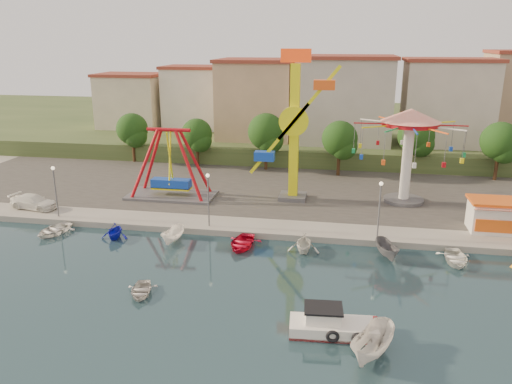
% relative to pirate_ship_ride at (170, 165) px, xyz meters
% --- Properties ---
extents(ground, '(200.00, 200.00, 0.00)m').
position_rel_pirate_ship_ride_xyz_m(ground, '(14.75, -21.44, -4.39)').
color(ground, '#122732').
rests_on(ground, ground).
extents(quay_deck, '(200.00, 100.00, 0.60)m').
position_rel_pirate_ship_ride_xyz_m(quay_deck, '(14.75, 40.56, -4.09)').
color(quay_deck, '#9E998E').
rests_on(quay_deck, ground).
extents(asphalt_pad, '(90.00, 28.00, 0.01)m').
position_rel_pirate_ship_ride_xyz_m(asphalt_pad, '(14.75, 8.56, -3.79)').
color(asphalt_pad, '#4C4944').
rests_on(asphalt_pad, quay_deck).
extents(hill_terrace, '(200.00, 60.00, 3.00)m').
position_rel_pirate_ship_ride_xyz_m(hill_terrace, '(14.75, 45.56, -2.89)').
color(hill_terrace, '#384C26').
rests_on(hill_terrace, ground).
extents(pirate_ship_ride, '(10.00, 5.00, 8.00)m').
position_rel_pirate_ship_ride_xyz_m(pirate_ship_ride, '(0.00, 0.00, 0.00)').
color(pirate_ship_ride, '#59595E').
rests_on(pirate_ship_ride, quay_deck).
extents(kamikaze_tower, '(6.52, 3.10, 16.50)m').
position_rel_pirate_ship_ride_xyz_m(kamikaze_tower, '(14.21, 1.36, 4.10)').
color(kamikaze_tower, '#59595E').
rests_on(kamikaze_tower, quay_deck).
extents(wave_swinger, '(11.60, 11.60, 10.40)m').
position_rel_pirate_ship_ride_xyz_m(wave_swinger, '(26.19, 2.74, 3.80)').
color(wave_swinger, '#59595E').
rests_on(wave_swinger, quay_deck).
extents(booth_left, '(5.40, 3.78, 3.08)m').
position_rel_pirate_ship_ride_xyz_m(booth_left, '(33.91, -4.96, -2.23)').
color(booth_left, white).
rests_on(booth_left, quay_deck).
extents(lamp_post_0, '(0.14, 0.14, 5.00)m').
position_rel_pirate_ship_ride_xyz_m(lamp_post_0, '(-9.25, -8.44, -1.29)').
color(lamp_post_0, '#59595E').
rests_on(lamp_post_0, quay_deck).
extents(lamp_post_1, '(0.14, 0.14, 5.00)m').
position_rel_pirate_ship_ride_xyz_m(lamp_post_1, '(6.75, -8.44, -1.29)').
color(lamp_post_1, '#59595E').
rests_on(lamp_post_1, quay_deck).
extents(lamp_post_2, '(0.14, 0.14, 5.00)m').
position_rel_pirate_ship_ride_xyz_m(lamp_post_2, '(22.75, -8.44, -1.29)').
color(lamp_post_2, '#59595E').
rests_on(lamp_post_2, quay_deck).
extents(tree_0, '(4.60, 4.60, 7.19)m').
position_rel_pirate_ship_ride_xyz_m(tree_0, '(-11.25, 15.53, 1.08)').
color(tree_0, '#382314').
rests_on(tree_0, quay_deck).
extents(tree_1, '(4.35, 4.35, 6.80)m').
position_rel_pirate_ship_ride_xyz_m(tree_1, '(-1.25, 14.80, 0.81)').
color(tree_1, '#382314').
rests_on(tree_1, quay_deck).
extents(tree_2, '(5.02, 5.02, 7.85)m').
position_rel_pirate_ship_ride_xyz_m(tree_2, '(8.75, 14.37, 1.52)').
color(tree_2, '#382314').
rests_on(tree_2, quay_deck).
extents(tree_3, '(4.68, 4.68, 7.32)m').
position_rel_pirate_ship_ride_xyz_m(tree_3, '(18.75, 12.92, 1.16)').
color(tree_3, '#382314').
rests_on(tree_3, quay_deck).
extents(tree_4, '(4.86, 4.86, 7.60)m').
position_rel_pirate_ship_ride_xyz_m(tree_4, '(28.75, 15.91, 1.35)').
color(tree_4, '#382314').
rests_on(tree_4, quay_deck).
extents(tree_5, '(4.83, 4.83, 7.54)m').
position_rel_pirate_ship_ride_xyz_m(tree_5, '(38.75, 14.09, 1.31)').
color(tree_5, '#382314').
rests_on(tree_5, quay_deck).
extents(building_0, '(9.26, 9.53, 11.87)m').
position_rel_pirate_ship_ride_xyz_m(building_0, '(-18.62, 24.62, 4.54)').
color(building_0, beige).
rests_on(building_0, hill_terrace).
extents(building_1, '(12.33, 9.01, 8.63)m').
position_rel_pirate_ship_ride_xyz_m(building_1, '(-6.58, 29.94, 2.92)').
color(building_1, silver).
rests_on(building_1, hill_terrace).
extents(building_2, '(11.95, 9.28, 11.23)m').
position_rel_pirate_ship_ride_xyz_m(building_2, '(6.57, 30.52, 4.22)').
color(building_2, tan).
rests_on(building_2, hill_terrace).
extents(building_3, '(12.59, 10.50, 9.20)m').
position_rel_pirate_ship_ride_xyz_m(building_3, '(20.36, 27.36, 3.20)').
color(building_3, beige).
rests_on(building_3, hill_terrace).
extents(building_4, '(10.75, 9.23, 9.24)m').
position_rel_pirate_ship_ride_xyz_m(building_4, '(33.82, 30.76, 3.22)').
color(building_4, beige).
rests_on(building_4, hill_terrace).
extents(cabin_motorboat, '(5.68, 2.53, 1.95)m').
position_rel_pirate_ship_ride_xyz_m(cabin_motorboat, '(19.05, -24.19, -3.87)').
color(cabin_motorboat, white).
rests_on(cabin_motorboat, ground).
extents(rowboat_a, '(2.87, 3.53, 0.64)m').
position_rel_pirate_ship_ride_xyz_m(rowboat_a, '(5.09, -21.50, -4.07)').
color(rowboat_a, silver).
rests_on(rowboat_a, ground).
extents(skiff, '(3.55, 4.96, 1.80)m').
position_rel_pirate_ship_ride_xyz_m(skiff, '(21.55, -26.36, -3.49)').
color(skiff, silver).
rests_on(skiff, ground).
extents(van, '(5.43, 2.82, 1.51)m').
position_rel_pirate_ship_ride_xyz_m(van, '(-13.16, -6.64, -3.04)').
color(van, white).
rests_on(van, quay_deck).
extents(moored_boat_0, '(3.72, 4.55, 0.82)m').
position_rel_pirate_ship_ride_xyz_m(moored_boat_0, '(-7.92, -11.64, -3.98)').
color(moored_boat_0, white).
rests_on(moored_boat_0, ground).
extents(moored_boat_1, '(2.79, 3.14, 1.51)m').
position_rel_pirate_ship_ride_xyz_m(moored_boat_1, '(-1.58, -11.64, -3.64)').
color(moored_boat_1, '#151BBC').
rests_on(moored_boat_1, ground).
extents(moored_boat_2, '(1.82, 3.74, 1.39)m').
position_rel_pirate_ship_ride_xyz_m(moored_boat_2, '(4.19, -11.64, -3.70)').
color(moored_boat_2, white).
rests_on(moored_boat_2, ground).
extents(moored_boat_3, '(3.39, 4.48, 0.87)m').
position_rel_pirate_ship_ride_xyz_m(moored_boat_3, '(10.66, -11.64, -3.96)').
color(moored_boat_3, red).
rests_on(moored_boat_3, ground).
extents(moored_boat_4, '(2.90, 3.33, 1.70)m').
position_rel_pirate_ship_ride_xyz_m(moored_boat_4, '(16.25, -11.64, -3.54)').
color(moored_boat_4, silver).
rests_on(moored_boat_4, ground).
extents(moored_boat_5, '(2.44, 4.01, 1.45)m').
position_rel_pirate_ship_ride_xyz_m(moored_boat_5, '(23.41, -11.64, -3.67)').
color(moored_boat_5, slate).
rests_on(moored_boat_5, ground).
extents(moored_boat_6, '(2.86, 3.96, 0.81)m').
position_rel_pirate_ship_ride_xyz_m(moored_boat_6, '(29.03, -11.64, -3.99)').
color(moored_boat_6, white).
rests_on(moored_boat_6, ground).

